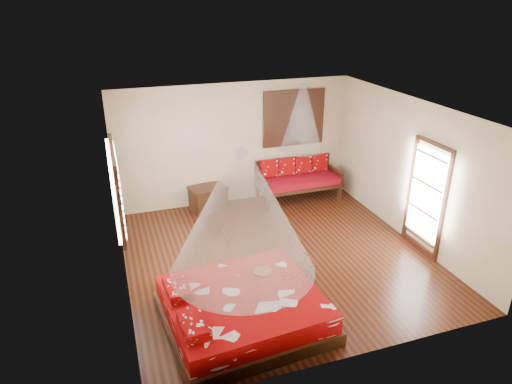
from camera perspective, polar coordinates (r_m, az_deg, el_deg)
room at (r=8.08m, az=2.85°, el=0.44°), size 5.54×5.54×2.84m
bed at (r=7.01m, az=-1.76°, el=-14.44°), size 2.44×2.24×0.65m
daybed at (r=10.96m, az=5.19°, el=1.81°), size 1.95×0.87×0.98m
storage_chest at (r=10.48m, az=-6.01°, el=-0.75°), size 0.90×0.74×0.55m
shutter_panel at (r=10.82m, az=4.75°, el=9.21°), size 1.52×0.06×1.32m
window_left at (r=7.65m, az=-16.92°, el=0.49°), size 0.10×1.74×1.34m
glazed_door at (r=9.05m, az=20.48°, el=-0.75°), size 0.08×1.02×2.16m
wine_tray at (r=7.32m, az=0.83°, el=-9.60°), size 0.29×0.29×0.23m
mosquito_net_main at (r=6.17m, az=-1.75°, el=-2.61°), size 2.06×2.06×1.80m
mosquito_net_daybed at (r=10.39m, az=5.79°, el=9.13°), size 0.97×0.97×1.50m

